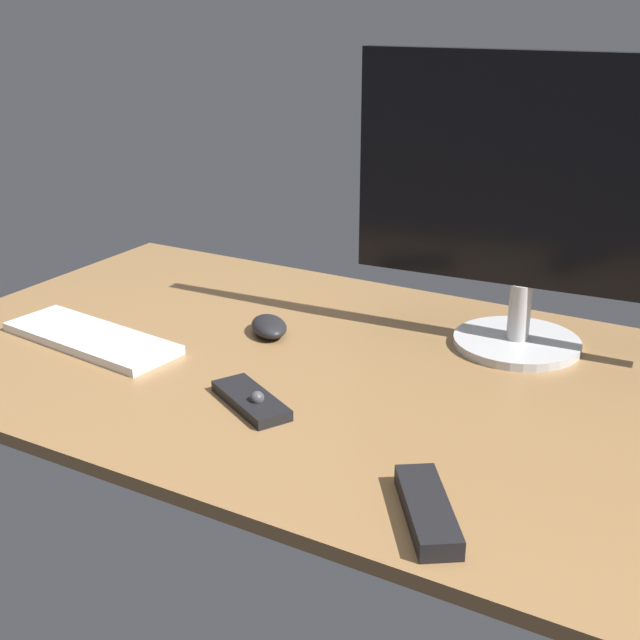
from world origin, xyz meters
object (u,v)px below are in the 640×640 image
at_px(tv_remote, 427,510).
at_px(keyboard, 91,338).
at_px(monitor, 530,194).
at_px(media_remote, 252,400).
at_px(computer_mouse, 269,326).

bearing_deg(tv_remote, keyboard, -139.98).
bearing_deg(tv_remote, monitor, 152.32).
bearing_deg(monitor, keyboard, -156.13).
relative_size(media_remote, tv_remote, 0.99).
bearing_deg(media_remote, computer_mouse, 145.92).
relative_size(keyboard, computer_mouse, 3.46).
xyz_separation_m(monitor, computer_mouse, (-0.40, -0.16, -0.25)).
relative_size(monitor, media_remote, 3.63).
xyz_separation_m(keyboard, media_remote, (0.38, -0.06, 0.00)).
relative_size(computer_mouse, media_remote, 0.61).
xyz_separation_m(computer_mouse, media_remote, (0.13, -0.25, -0.01)).
height_order(monitor, tv_remote, monitor).
relative_size(monitor, tv_remote, 3.58).
bearing_deg(media_remote, keyboard, -161.00).
bearing_deg(monitor, computer_mouse, -162.01).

